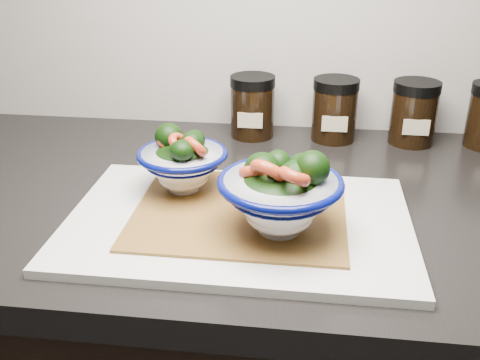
# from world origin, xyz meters

# --- Properties ---
(countertop) EXTENTS (3.50, 0.60, 0.04)m
(countertop) POSITION_xyz_m (0.00, 1.45, 0.88)
(countertop) COLOR black
(countertop) RESTS_ON cabinet
(cutting_board) EXTENTS (0.45, 0.30, 0.01)m
(cutting_board) POSITION_xyz_m (-0.11, 1.35, 0.91)
(cutting_board) COLOR silver
(cutting_board) RESTS_ON countertop
(bamboo_mat) EXTENTS (0.28, 0.24, 0.00)m
(bamboo_mat) POSITION_xyz_m (-0.11, 1.36, 0.91)
(bamboo_mat) COLOR olive
(bamboo_mat) RESTS_ON cutting_board
(bowl_left) EXTENTS (0.13, 0.13, 0.10)m
(bowl_left) POSITION_xyz_m (-0.20, 1.42, 0.96)
(bowl_left) COLOR white
(bowl_left) RESTS_ON bamboo_mat
(bowl_right) EXTENTS (0.15, 0.15, 0.11)m
(bowl_right) POSITION_xyz_m (-0.05, 1.32, 0.97)
(bowl_right) COLOR white
(bowl_right) RESTS_ON bamboo_mat
(spice_jar_a) EXTENTS (0.08, 0.08, 0.11)m
(spice_jar_a) POSITION_xyz_m (-0.13, 1.69, 0.96)
(spice_jar_a) COLOR black
(spice_jar_a) RESTS_ON countertop
(spice_jar_b) EXTENTS (0.08, 0.08, 0.11)m
(spice_jar_b) POSITION_xyz_m (0.02, 1.69, 0.96)
(spice_jar_b) COLOR black
(spice_jar_b) RESTS_ON countertop
(spice_jar_c) EXTENTS (0.08, 0.08, 0.11)m
(spice_jar_c) POSITION_xyz_m (0.16, 1.69, 0.96)
(spice_jar_c) COLOR black
(spice_jar_c) RESTS_ON countertop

